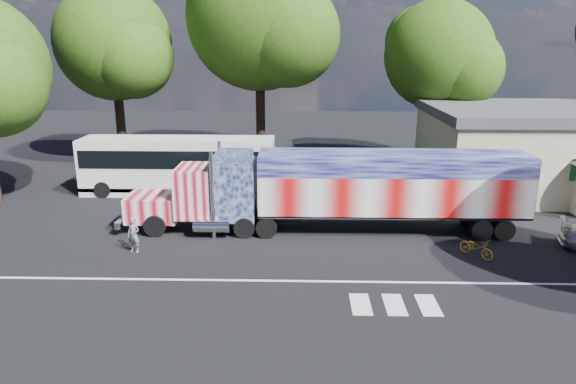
{
  "coord_description": "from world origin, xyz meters",
  "views": [
    {
      "loc": [
        0.64,
        -21.32,
        8.92
      ],
      "look_at": [
        0.0,
        3.0,
        1.9
      ],
      "focal_mm": 32.0,
      "sensor_mm": 36.0,
      "label": 1
    }
  ],
  "objects_px": {
    "semi_truck": "(341,188)",
    "coach_bus": "(178,165)",
    "tree_ne_a": "(440,56)",
    "tree_n_mid": "(262,18)",
    "bicycle": "(476,247)",
    "woman": "(134,235)",
    "tree_nw_a": "(115,43)"
  },
  "relations": [
    {
      "from": "woman",
      "to": "coach_bus",
      "type": "bearing_deg",
      "value": 107.3
    },
    {
      "from": "semi_truck",
      "to": "coach_bus",
      "type": "bearing_deg",
      "value": 145.43
    },
    {
      "from": "tree_ne_a",
      "to": "tree_n_mid",
      "type": "xyz_separation_m",
      "value": [
        -12.99,
        0.54,
        2.62
      ]
    },
    {
      "from": "semi_truck",
      "to": "coach_bus",
      "type": "relative_size",
      "value": 1.68
    },
    {
      "from": "coach_bus",
      "to": "tree_nw_a",
      "type": "height_order",
      "value": "tree_nw_a"
    },
    {
      "from": "coach_bus",
      "to": "tree_ne_a",
      "type": "relative_size",
      "value": 0.97
    },
    {
      "from": "woman",
      "to": "bicycle",
      "type": "xyz_separation_m",
      "value": [
        15.04,
        -0.14,
        -0.38
      ]
    },
    {
      "from": "tree_ne_a",
      "to": "woman",
      "type": "bearing_deg",
      "value": -134.77
    },
    {
      "from": "bicycle",
      "to": "tree_ne_a",
      "type": "xyz_separation_m",
      "value": [
        2.38,
        17.71,
        7.7
      ]
    },
    {
      "from": "woman",
      "to": "bicycle",
      "type": "bearing_deg",
      "value": 15.74
    },
    {
      "from": "woman",
      "to": "tree_n_mid",
      "type": "relative_size",
      "value": 0.1
    },
    {
      "from": "woman",
      "to": "semi_truck",
      "type": "bearing_deg",
      "value": 34.05
    },
    {
      "from": "semi_truck",
      "to": "bicycle",
      "type": "height_order",
      "value": "semi_truck"
    },
    {
      "from": "woman",
      "to": "tree_ne_a",
      "type": "relative_size",
      "value": 0.13
    },
    {
      "from": "semi_truck",
      "to": "tree_ne_a",
      "type": "xyz_separation_m",
      "value": [
        8.07,
        14.57,
        5.96
      ]
    },
    {
      "from": "bicycle",
      "to": "tree_n_mid",
      "type": "bearing_deg",
      "value": 81.87
    },
    {
      "from": "semi_truck",
      "to": "tree_n_mid",
      "type": "bearing_deg",
      "value": 108.01
    },
    {
      "from": "coach_bus",
      "to": "tree_nw_a",
      "type": "relative_size",
      "value": 0.88
    },
    {
      "from": "coach_bus",
      "to": "woman",
      "type": "bearing_deg",
      "value": -88.98
    },
    {
      "from": "tree_ne_a",
      "to": "tree_nw_a",
      "type": "bearing_deg",
      "value": 178.67
    },
    {
      "from": "tree_nw_a",
      "to": "bicycle",
      "type": "bearing_deg",
      "value": -40.34
    },
    {
      "from": "semi_truck",
      "to": "woman",
      "type": "relative_size",
      "value": 12.24
    },
    {
      "from": "bicycle",
      "to": "tree_nw_a",
      "type": "xyz_separation_m",
      "value": [
        -21.51,
        18.27,
        8.56
      ]
    },
    {
      "from": "semi_truck",
      "to": "coach_bus",
      "type": "distance_m",
      "value": 11.58
    },
    {
      "from": "coach_bus",
      "to": "woman",
      "type": "xyz_separation_m",
      "value": [
        0.17,
        -9.56,
        -0.97
      ]
    },
    {
      "from": "woman",
      "to": "tree_nw_a",
      "type": "bearing_deg",
      "value": 125.9
    },
    {
      "from": "coach_bus",
      "to": "bicycle",
      "type": "xyz_separation_m",
      "value": [
        15.21,
        -9.71,
        -1.34
      ]
    },
    {
      "from": "bicycle",
      "to": "tree_n_mid",
      "type": "xyz_separation_m",
      "value": [
        -10.6,
        18.25,
        10.32
      ]
    },
    {
      "from": "coach_bus",
      "to": "tree_nw_a",
      "type": "xyz_separation_m",
      "value": [
        -6.29,
        8.56,
        7.21
      ]
    },
    {
      "from": "semi_truck",
      "to": "tree_n_mid",
      "type": "relative_size",
      "value": 1.23
    },
    {
      "from": "bicycle",
      "to": "tree_n_mid",
      "type": "relative_size",
      "value": 0.1
    },
    {
      "from": "tree_ne_a",
      "to": "tree_n_mid",
      "type": "relative_size",
      "value": 0.75
    }
  ]
}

